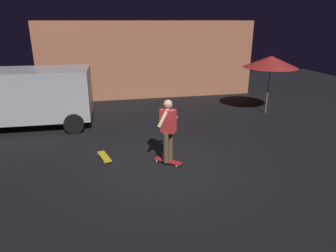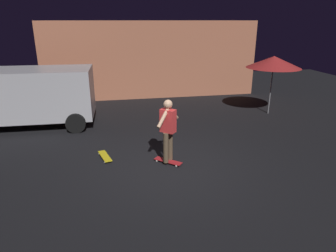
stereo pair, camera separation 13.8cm
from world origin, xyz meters
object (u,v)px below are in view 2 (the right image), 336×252
Objects in this scene: parked_van at (25,94)px; skateboard_ridden at (168,161)px; skater at (168,126)px; patio_umbrella at (274,62)px; skateboard_spare at (105,156)px.

parked_van is 5.95m from skateboard_ridden.
parked_van is 5.85m from skater.
patio_umbrella is (9.23, -0.24, 0.91)m from parked_van.
patio_umbrella is at bearing 36.95° from skateboard_ridden.
parked_van is at bearing 129.25° from skateboard_spare.
parked_van is at bearing 178.53° from patio_umbrella.
patio_umbrella reaches higher than skateboard_spare.
parked_van reaches higher than skateboard_spare.
skater is at bearing 135.00° from skateboard_ridden.
skateboard_spare is at bearing -50.75° from parked_van.
parked_van is 2.03× the size of patio_umbrella.
parked_van is at bearing 137.90° from skater.
patio_umbrella is 7.50m from skateboard_spare.
skater is (4.34, -3.92, -0.12)m from parked_van.
patio_umbrella is 6.45m from skateboard_ridden.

